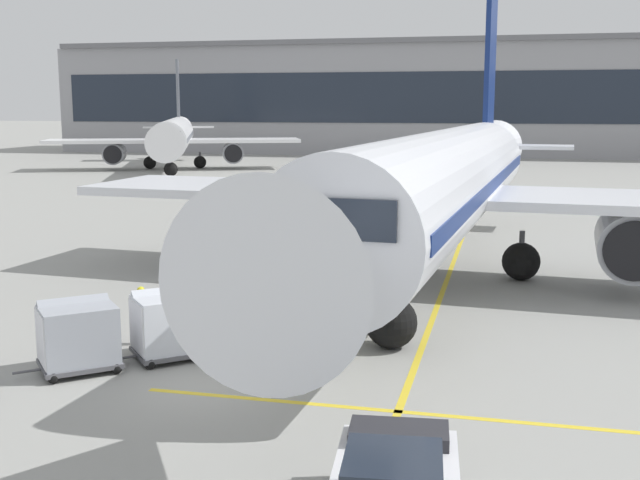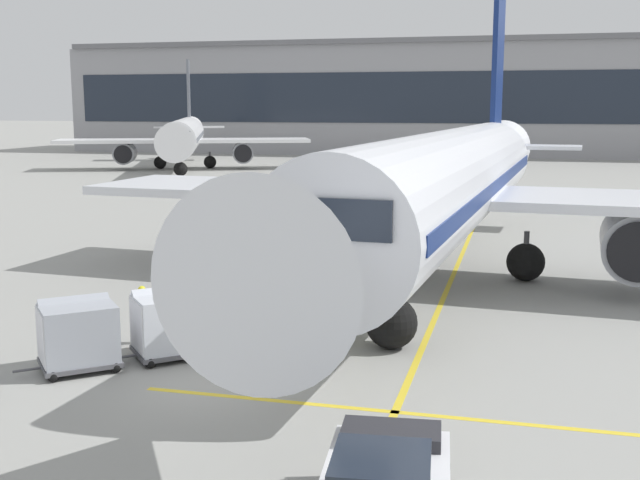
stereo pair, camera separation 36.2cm
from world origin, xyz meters
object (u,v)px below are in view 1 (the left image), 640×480
at_px(distant_airplane, 174,137).
at_px(safety_cone_wingtip, 241,265).
at_px(ground_crew_by_carts, 142,311).
at_px(ground_crew_by_loader, 155,327).
at_px(baggage_cart_second, 78,334).
at_px(belt_loader, 275,306).
at_px(safety_cone_engine_keepout, 273,272).
at_px(baggage_cart_lead, 170,323).
at_px(ground_crew_marshaller, 180,322).
at_px(parked_airplane, 445,183).

bearing_deg(distant_airplane, safety_cone_wingtip, -63.59).
bearing_deg(ground_crew_by_carts, distant_airplane, 112.81).
bearing_deg(ground_crew_by_loader, ground_crew_by_carts, 127.15).
bearing_deg(ground_crew_by_loader, baggage_cart_second, -145.91).
relative_size(belt_loader, safety_cone_engine_keepout, 6.92).
xyz_separation_m(belt_loader, baggage_cart_lead, (-2.20, -2.83, 0.10)).
xyz_separation_m(baggage_cart_second, ground_crew_by_loader, (1.68, 1.14, -0.00)).
distance_m(baggage_cart_lead, safety_cone_engine_keepout, 10.35).
height_order(ground_crew_by_loader, safety_cone_engine_keepout, ground_crew_by_loader).
height_order(baggage_cart_second, distant_airplane, distant_airplane).
height_order(belt_loader, safety_cone_engine_keepout, belt_loader).
relative_size(baggage_cart_second, distant_airplane, 0.07).
bearing_deg(baggage_cart_second, belt_loader, 47.10).
distance_m(belt_loader, ground_crew_marshaller, 3.30).
height_order(parked_airplane, safety_cone_engine_keepout, parked_airplane).
distance_m(ground_crew_by_carts, ground_crew_marshaller, 1.77).
bearing_deg(distant_airplane, parked_airplane, -56.05).
distance_m(ground_crew_by_loader, ground_crew_by_carts, 1.83).
bearing_deg(baggage_cart_lead, ground_crew_by_loader, -117.18).
bearing_deg(distant_airplane, baggage_cart_lead, -66.47).
height_order(safety_cone_engine_keepout, distant_airplane, distant_airplane).
xyz_separation_m(parked_airplane, baggage_cart_second, (-8.51, -13.61, -2.91)).
bearing_deg(safety_cone_wingtip, distant_airplane, 116.41).
distance_m(baggage_cart_second, distant_airplane, 68.07).
bearing_deg(ground_crew_by_carts, belt_loader, 27.36).
bearing_deg(ground_crew_by_loader, belt_loader, 53.52).
bearing_deg(baggage_cart_lead, belt_loader, 52.18).
relative_size(baggage_cart_lead, baggage_cart_second, 1.00).
distance_m(safety_cone_engine_keepout, safety_cone_wingtip, 1.87).
bearing_deg(baggage_cart_second, ground_crew_marshaller, 39.74).
height_order(parked_airplane, safety_cone_wingtip, parked_airplane).
height_order(baggage_cart_second, ground_crew_by_loader, baggage_cart_second).
bearing_deg(parked_airplane, ground_crew_marshaller, -118.28).
distance_m(ground_crew_by_loader, ground_crew_marshaller, 0.79).
bearing_deg(ground_crew_by_carts, safety_cone_engine_keepout, 82.54).
height_order(ground_crew_by_carts, safety_cone_wingtip, ground_crew_by_carts).
xyz_separation_m(baggage_cart_lead, distant_airplane, (-26.86, 61.68, 2.57)).
xyz_separation_m(ground_crew_by_loader, ground_crew_by_carts, (-1.11, 1.46, 0.00)).
height_order(parked_airplane, ground_crew_by_carts, parked_airplane).
height_order(belt_loader, baggage_cart_second, belt_loader).
height_order(ground_crew_by_carts, safety_cone_engine_keepout, ground_crew_by_carts).
height_order(baggage_cart_second, safety_cone_engine_keepout, baggage_cart_second).
bearing_deg(safety_cone_engine_keepout, ground_crew_by_carts, -97.46).
xyz_separation_m(ground_crew_by_loader, safety_cone_engine_keepout, (0.12, 10.79, -0.67)).
xyz_separation_m(parked_airplane, ground_crew_marshaller, (-6.36, -11.82, -2.91)).
bearing_deg(belt_loader, baggage_cart_second, -132.90).
relative_size(belt_loader, ground_crew_by_carts, 2.70).
bearing_deg(parked_airplane, belt_loader, -115.56).
xyz_separation_m(parked_airplane, baggage_cart_lead, (-6.59, -12.01, -2.91)).
xyz_separation_m(belt_loader, ground_crew_by_carts, (-3.54, -1.83, 0.09)).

